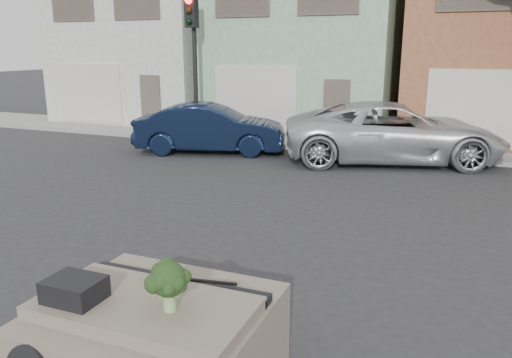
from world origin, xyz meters
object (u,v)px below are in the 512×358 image
Objects in this scene: silver_pickup at (391,161)px; traffic_signal at (194,69)px; navy_sedan at (211,152)px; broccoli at (169,286)px.

traffic_signal reaches higher than silver_pickup.
navy_sedan is 3.49m from traffic_signal.
navy_sedan is at bearing 81.14° from silver_pickup.
traffic_signal is 14.44m from broccoli.
navy_sedan is at bearing 115.70° from broccoli.
navy_sedan is 0.75× the size of silver_pickup.
broccoli is at bearing -171.75° from navy_sedan.
silver_pickup is 14.13× the size of broccoli.
silver_pickup is at bearing -7.82° from traffic_signal.
traffic_signal reaches higher than broccoli.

